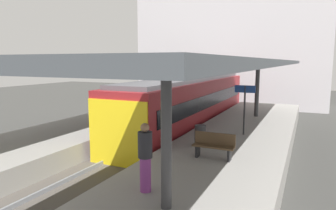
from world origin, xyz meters
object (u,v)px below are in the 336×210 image
platform_sign (245,99)px  passenger_near_bench (145,156)px  platform_bench (214,145)px  commuter_train (191,103)px  litter_bin (200,135)px

platform_sign → passenger_near_bench: (-1.07, -7.08, -0.71)m
platform_bench → passenger_near_bench: size_ratio=0.80×
platform_bench → platform_sign: (0.26, 3.80, 1.16)m
commuter_train → litter_bin: size_ratio=19.85×
commuter_train → platform_bench: 8.60m
commuter_train → litter_bin: 7.01m
commuter_train → litter_bin: (2.82, -6.41, -0.33)m
passenger_near_bench → platform_sign: bearing=81.4°
commuter_train → platform_bench: commuter_train is taller
commuter_train → passenger_near_bench: size_ratio=9.07×
commuter_train → platform_sign: bearing=-44.3°
litter_bin → platform_sign: bearing=64.2°
commuter_train → passenger_near_bench: bearing=-75.0°
commuter_train → platform_bench: bearing=-64.1°
litter_bin → passenger_near_bench: size_ratio=0.46×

